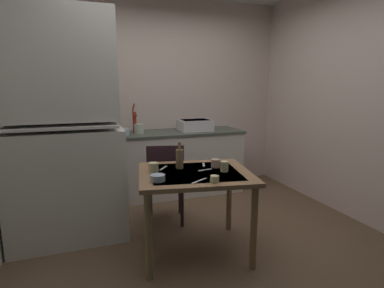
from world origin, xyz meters
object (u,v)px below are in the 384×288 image
mug_tall (215,179)px  sink_basin (195,125)px  dining_table (195,183)px  glass_bottle (179,158)px  chair_far_side (165,182)px  hutch_cabinet (64,138)px  serving_bowl_wide (158,178)px  mixing_bowl_counter (119,132)px  hand_pump (135,120)px

mug_tall → sink_basin: bearing=74.4°
dining_table → mug_tall: 0.36m
glass_bottle → chair_far_side: bearing=91.2°
sink_basin → glass_bottle: bearing=-115.3°
hutch_cabinet → glass_bottle: 1.08m
serving_bowl_wide → glass_bottle: size_ratio=0.48×
serving_bowl_wide → mug_tall: mug_tall is taller
dining_table → chair_far_side: (-0.10, 0.64, -0.17)m
serving_bowl_wide → mug_tall: size_ratio=1.70×
dining_table → serving_bowl_wide: serving_bowl_wide is taller
dining_table → serving_bowl_wide: size_ratio=9.32×
hutch_cabinet → chair_far_side: 1.10m
dining_table → glass_bottle: bearing=119.9°
chair_far_side → serving_bowl_wide: chair_far_side is taller
mixing_bowl_counter → serving_bowl_wide: 1.65m
mixing_bowl_counter → serving_bowl_wide: size_ratio=2.27×
sink_basin → serving_bowl_wide: 1.94m
mug_tall → mixing_bowl_counter: bearing=105.6°
mixing_bowl_counter → hutch_cabinet: bearing=-123.4°
mixing_bowl_counter → dining_table: size_ratio=0.24×
glass_bottle → sink_basin: bearing=64.7°
glass_bottle → dining_table: bearing=-60.1°
serving_bowl_wide → mug_tall: (0.40, -0.19, 0.00)m
chair_far_side → dining_table: bearing=-81.1°
mixing_bowl_counter → mug_tall: 1.91m
hutch_cabinet → hand_pump: (0.80, 0.99, 0.03)m
hutch_cabinet → glass_bottle: (0.97, -0.44, -0.17)m
hutch_cabinet → hand_pump: 1.28m
hutch_cabinet → mug_tall: hutch_cabinet is taller
hutch_cabinet → mixing_bowl_counter: 1.08m
sink_basin → glass_bottle: size_ratio=1.82×
hutch_cabinet → chair_far_side: bearing=2.6°
sink_basin → chair_far_side: 1.22m
hand_pump → glass_bottle: 1.46m
hand_pump → serving_bowl_wide: (-0.10, -1.74, -0.27)m
sink_basin → dining_table: 1.68m
hutch_cabinet → mug_tall: size_ratio=31.41×
hutch_cabinet → chair_far_side: (0.96, 0.04, -0.54)m
mixing_bowl_counter → glass_bottle: size_ratio=1.09×
chair_far_side → mug_tall: 1.03m
chair_far_side → hand_pump: bearing=99.5°
mug_tall → hutch_cabinet: bearing=139.6°
hand_pump → dining_table: (0.26, -1.59, -0.40)m
glass_bottle → hutch_cabinet: bearing=155.5°
chair_far_side → serving_bowl_wide: size_ratio=7.59×
hutch_cabinet → serving_bowl_wide: (0.70, -0.75, -0.24)m
hand_pump → mixing_bowl_counter: (-0.21, -0.10, -0.13)m
mixing_bowl_counter → dining_table: 1.59m
hand_pump → mug_tall: hand_pump is taller
mixing_bowl_counter → mug_tall: mixing_bowl_counter is taller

